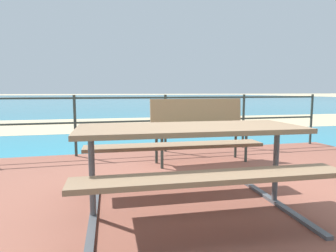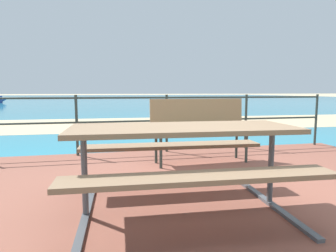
{
  "view_description": "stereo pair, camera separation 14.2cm",
  "coord_description": "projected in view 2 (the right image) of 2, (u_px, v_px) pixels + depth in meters",
  "views": [
    {
      "loc": [
        -1.17,
        -2.31,
        1.09
      ],
      "look_at": [
        -0.12,
        1.83,
        0.58
      ],
      "focal_mm": 30.95,
      "sensor_mm": 36.0,
      "label": 1
    },
    {
      "loc": [
        -1.03,
        -2.35,
        1.09
      ],
      "look_at": [
        -0.12,
        1.83,
        0.58
      ],
      "focal_mm": 30.95,
      "sensor_mm": 36.0,
      "label": 2
    }
  ],
  "objects": [
    {
      "name": "picnic_table",
      "position": [
        183.0,
        145.0,
        2.46
      ],
      "size": [
        1.94,
        1.5,
        0.74
      ],
      "rotation": [
        0.0,
        0.0,
        -0.05
      ],
      "color": "#7A6047",
      "rests_on": "patio_paving"
    },
    {
      "name": "beach_strip",
      "position": [
        136.0,
        124.0,
        9.81
      ],
      "size": [
        54.09,
        5.62,
        0.01
      ],
      "primitive_type": "cube",
      "rotation": [
        0.0,
        0.0,
        -0.03
      ],
      "color": "tan",
      "rests_on": "ground"
    },
    {
      "name": "sea_water",
      "position": [
        112.0,
        99.0,
        41.41
      ],
      "size": [
        90.0,
        90.0,
        0.01
      ],
      "primitive_type": "cube",
      "color": "teal",
      "rests_on": "ground"
    },
    {
      "name": "patio_paving",
      "position": [
        224.0,
        209.0,
        2.62
      ],
      "size": [
        6.4,
        5.2,
        0.06
      ],
      "primitive_type": "cube",
      "color": "brown",
      "rests_on": "ground"
    },
    {
      "name": "park_bench",
      "position": [
        200.0,
        124.0,
        4.23
      ],
      "size": [
        1.45,
        0.47,
        0.93
      ],
      "rotation": [
        0.0,
        0.0,
        0.04
      ],
      "color": "#8C704C",
      "rests_on": "patio_paving"
    },
    {
      "name": "ground_plane",
      "position": [
        224.0,
        212.0,
        2.63
      ],
      "size": [
        240.0,
        240.0,
        0.0
      ],
      "primitive_type": "plane",
      "color": "tan"
    },
    {
      "name": "railing_fence",
      "position": [
        167.0,
        115.0,
        4.93
      ],
      "size": [
        5.94,
        0.04,
        0.98
      ],
      "color": "#2D3833",
      "rests_on": "patio_paving"
    }
  ]
}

